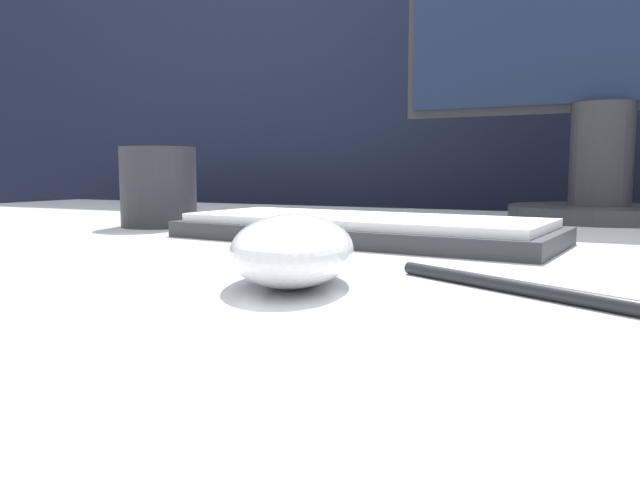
{
  "coord_description": "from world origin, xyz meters",
  "views": [
    {
      "loc": [
        0.13,
        -0.55,
        0.84
      ],
      "look_at": [
        -0.05,
        -0.19,
        0.8
      ],
      "focal_mm": 35.0,
      "sensor_mm": 36.0,
      "label": 1
    }
  ],
  "objects_px": {
    "monitor": "(607,32)",
    "mug": "(159,187)",
    "keyboard": "(362,229)",
    "computer_mouse_near": "(293,250)"
  },
  "relations": [
    {
      "from": "keyboard",
      "to": "mug",
      "type": "xyz_separation_m",
      "value": [
        -0.28,
        0.03,
        0.04
      ]
    },
    {
      "from": "computer_mouse_near",
      "to": "mug",
      "type": "bearing_deg",
      "value": 119.06
    },
    {
      "from": "keyboard",
      "to": "mug",
      "type": "bearing_deg",
      "value": 178.25
    },
    {
      "from": "monitor",
      "to": "mug",
      "type": "height_order",
      "value": "monitor"
    },
    {
      "from": "keyboard",
      "to": "monitor",
      "type": "distance_m",
      "value": 0.48
    },
    {
      "from": "computer_mouse_near",
      "to": "keyboard",
      "type": "relative_size",
      "value": 0.37
    },
    {
      "from": "keyboard",
      "to": "monitor",
      "type": "relative_size",
      "value": 0.69
    },
    {
      "from": "keyboard",
      "to": "mug",
      "type": "height_order",
      "value": "mug"
    },
    {
      "from": "keyboard",
      "to": "monitor",
      "type": "height_order",
      "value": "monitor"
    },
    {
      "from": "monitor",
      "to": "keyboard",
      "type": "bearing_deg",
      "value": -117.57
    }
  ]
}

